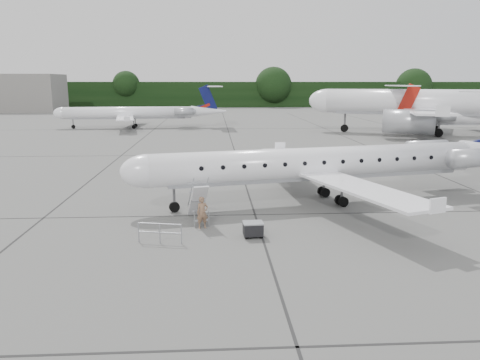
{
  "coord_description": "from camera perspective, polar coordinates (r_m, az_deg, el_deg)",
  "views": [
    {
      "loc": [
        -8.26,
        -22.65,
        7.83
      ],
      "look_at": [
        -6.75,
        3.74,
        2.3
      ],
      "focal_mm": 35.0,
      "sensor_mm": 36.0,
      "label": 1
    }
  ],
  "objects": [
    {
      "name": "ground",
      "position": [
        25.35,
        16.04,
        -6.65
      ],
      "size": [
        320.0,
        320.0,
        0.0
      ],
      "primitive_type": "plane",
      "color": "slate",
      "rests_on": "ground"
    },
    {
      "name": "treeline",
      "position": [
        152.92,
        -0.18,
        10.39
      ],
      "size": [
        260.0,
        4.0,
        8.0
      ],
      "primitive_type": "cube",
      "color": "black",
      "rests_on": "ground"
    },
    {
      "name": "main_regional_jet",
      "position": [
        31.02,
        9.73,
        3.92
      ],
      "size": [
        32.2,
        26.04,
        7.32
      ],
      "primitive_type": null,
      "rotation": [
        0.0,
        0.0,
        0.21
      ],
      "color": "white",
      "rests_on": "ground"
    },
    {
      "name": "airstair",
      "position": [
        26.81,
        -5.15,
        -2.67
      ],
      "size": [
        1.33,
        2.52,
        2.29
      ],
      "primitive_type": null,
      "rotation": [
        0.0,
        0.0,
        0.21
      ],
      "color": "white",
      "rests_on": "ground"
    },
    {
      "name": "passenger",
      "position": [
        25.6,
        -4.6,
        -3.98
      ],
      "size": [
        0.73,
        0.58,
        1.76
      ],
      "primitive_type": "imported",
      "rotation": [
        0.0,
        0.0,
        0.28
      ],
      "color": "#825F47",
      "rests_on": "ground"
    },
    {
      "name": "safety_railing",
      "position": [
        23.63,
        -9.75,
        -6.44
      ],
      "size": [
        2.17,
        0.52,
        1.0
      ],
      "primitive_type": null,
      "rotation": [
        0.0,
        0.0,
        -0.2
      ],
      "color": "#999CA2",
      "rests_on": "ground"
    },
    {
      "name": "baggage_cart",
      "position": [
        24.2,
        1.6,
        -6.0
      ],
      "size": [
        1.04,
        0.86,
        0.86
      ],
      "primitive_type": null,
      "rotation": [
        0.0,
        0.0,
        0.06
      ],
      "color": "black",
      "rests_on": "ground"
    },
    {
      "name": "bg_narrowbody",
      "position": [
        76.77,
        21.85,
        10.22
      ],
      "size": [
        45.32,
        39.43,
        13.6
      ],
      "primitive_type": null,
      "rotation": [
        0.0,
        0.0,
        -0.38
      ],
      "color": "white",
      "rests_on": "ground"
    },
    {
      "name": "bg_regional_left",
      "position": [
        84.28,
        -13.52,
        8.67
      ],
      "size": [
        29.06,
        21.66,
        7.35
      ],
      "primitive_type": null,
      "rotation": [
        0.0,
        0.0,
        0.05
      ],
      "color": "white",
      "rests_on": "ground"
    }
  ]
}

